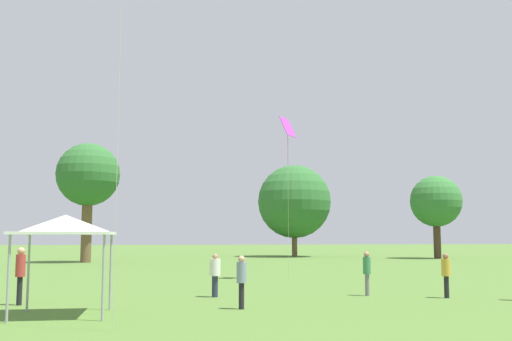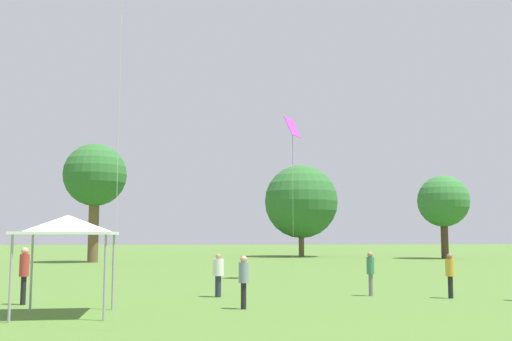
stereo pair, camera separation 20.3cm
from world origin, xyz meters
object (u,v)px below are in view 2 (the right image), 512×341
at_px(distant_tree_0, 95,176).
at_px(distant_tree_1, 301,202).
at_px(person_standing_0, 370,269).
at_px(distant_tree_2, 443,202).
at_px(kite_1, 292,130).
at_px(canopy_tent, 68,225).
at_px(person_standing_7, 244,277).
at_px(person_standing_1, 24,269).
at_px(person_standing_2, 218,272).
at_px(person_standing_6, 450,271).

xyz_separation_m(distant_tree_0, distant_tree_1, (20.33, 11.66, -1.35)).
relative_size(person_standing_0, distant_tree_0, 0.16).
height_order(person_standing_0, distant_tree_2, distant_tree_2).
height_order(kite_1, distant_tree_2, kite_1).
height_order(person_standing_0, canopy_tent, canopy_tent).
height_order(person_standing_0, person_standing_7, person_standing_0).
distance_m(person_standing_7, distant_tree_1, 47.11).
distance_m(person_standing_1, person_standing_2, 6.62).
bearing_deg(person_standing_0, person_standing_7, 42.85).
xyz_separation_m(person_standing_1, person_standing_6, (14.59, 0.17, -0.18)).
bearing_deg(kite_1, distant_tree_0, 111.61).
bearing_deg(person_standing_1, distant_tree_2, 68.32).
height_order(person_standing_6, distant_tree_1, distant_tree_1).
relative_size(person_standing_1, kite_1, 0.22).
bearing_deg(distant_tree_2, person_standing_2, -125.52).
distance_m(person_standing_1, kite_1, 16.08).
distance_m(person_standing_0, person_standing_7, 6.16).
bearing_deg(distant_tree_2, person_standing_7, -122.23).
bearing_deg(kite_1, person_standing_7, -116.93).
relative_size(distant_tree_0, distant_tree_1, 1.02).
bearing_deg(distant_tree_1, person_standing_6, -94.65).
bearing_deg(distant_tree_2, kite_1, -127.67).
bearing_deg(person_standing_6, canopy_tent, -51.44).
bearing_deg(person_standing_2, person_standing_0, -67.32).
xyz_separation_m(person_standing_7, distant_tree_1, (11.18, 45.50, 4.98)).
bearing_deg(distant_tree_0, canopy_tent, -83.34).
xyz_separation_m(canopy_tent, distant_tree_1, (16.28, 46.34, 3.45)).
bearing_deg(person_standing_2, distant_tree_2, -9.87).
bearing_deg(canopy_tent, person_standing_7, 9.43).
xyz_separation_m(person_standing_0, distant_tree_1, (6.06, 42.07, 4.96)).
height_order(person_standing_0, distant_tree_0, distant_tree_0).
bearing_deg(person_standing_6, distant_tree_1, -159.57).
xyz_separation_m(person_standing_0, person_standing_7, (-5.12, -3.43, -0.02)).
bearing_deg(distant_tree_0, person_standing_6, -62.01).
distance_m(person_standing_1, distant_tree_1, 47.32).
height_order(person_standing_2, person_standing_6, person_standing_6).
bearing_deg(kite_1, distant_tree_2, 43.19).
relative_size(person_standing_0, distant_tree_1, 0.16).
relative_size(person_standing_2, distant_tree_2, 0.19).
xyz_separation_m(distant_tree_1, distant_tree_2, (12.92, -7.27, -0.33)).
height_order(person_standing_0, person_standing_2, person_standing_0).
xyz_separation_m(person_standing_7, distant_tree_0, (-9.15, 33.84, 6.33)).
relative_size(person_standing_1, person_standing_6, 1.16).
xyz_separation_m(person_standing_2, distant_tree_2, (24.63, 34.50, 4.71)).
relative_size(kite_1, distant_tree_2, 1.02).
relative_size(canopy_tent, distant_tree_2, 0.34).
bearing_deg(distant_tree_0, person_standing_1, -86.01).
height_order(person_standing_1, distant_tree_1, distant_tree_1).
height_order(person_standing_7, canopy_tent, canopy_tent).
distance_m(person_standing_2, person_standing_7, 3.76).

